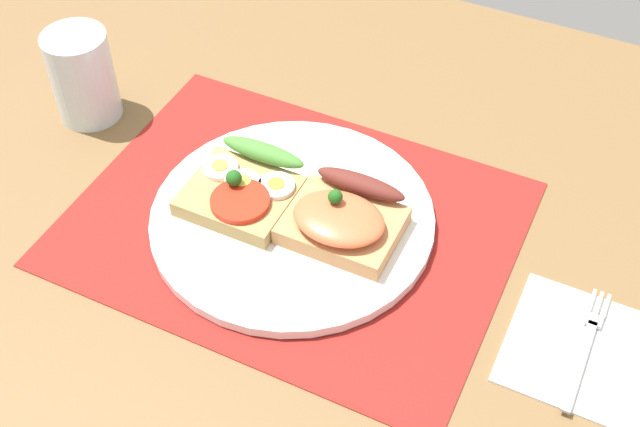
{
  "coord_description": "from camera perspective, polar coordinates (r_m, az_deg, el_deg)",
  "views": [
    {
      "loc": [
        26.32,
        -48.41,
        60.35
      ],
      "look_at": [
        3.0,
        0.0,
        2.87
      ],
      "focal_mm": 46.54,
      "sensor_mm": 36.0,
      "label": 1
    }
  ],
  "objects": [
    {
      "name": "ground_plane",
      "position": [
        0.83,
        -1.87,
        -1.45
      ],
      "size": [
        120.0,
        90.0,
        3.2
      ],
      "primitive_type": "cube",
      "color": "brown"
    },
    {
      "name": "placemat",
      "position": [
        0.82,
        -1.9,
        -0.64
      ],
      "size": [
        42.38,
        32.54,
        0.3
      ],
      "primitive_type": "cube",
      "color": "maroon",
      "rests_on": "ground_plane"
    },
    {
      "name": "plate",
      "position": [
        0.81,
        -1.91,
        -0.31
      ],
      "size": [
        27.8,
        27.8,
        1.07
      ],
      "primitive_type": "cylinder",
      "color": "white",
      "rests_on": "placemat"
    },
    {
      "name": "sandwich_egg_tomato",
      "position": [
        0.82,
        -5.26,
        1.77
      ],
      "size": [
        10.39,
        10.53,
        3.92
      ],
      "color": "tan",
      "rests_on": "plate"
    },
    {
      "name": "sandwich_salmon",
      "position": [
        0.78,
        1.53,
        -0.43
      ],
      "size": [
        10.75,
        9.96,
        5.19
      ],
      "color": "tan",
      "rests_on": "plate"
    },
    {
      "name": "napkin",
      "position": [
        0.76,
        18.32,
        -9.17
      ],
      "size": [
        14.77,
        12.68,
        0.6
      ],
      "primitive_type": "cube",
      "color": "white",
      "rests_on": "ground_plane"
    },
    {
      "name": "fork",
      "position": [
        0.75,
        17.83,
        -8.57
      ],
      "size": [
        1.62,
        13.37,
        0.32
      ],
      "color": "#B7B7BC",
      "rests_on": "napkin"
    },
    {
      "name": "drinking_glass",
      "position": [
        0.94,
        -16.01,
        9.08
      ],
      "size": [
        6.94,
        6.94,
        10.27
      ],
      "primitive_type": "cylinder",
      "color": "silver",
      "rests_on": "ground_plane"
    }
  ]
}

